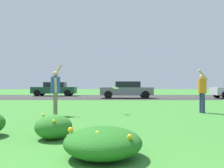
{
  "coord_description": "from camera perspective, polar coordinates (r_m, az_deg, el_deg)",
  "views": [
    {
      "loc": [
        0.76,
        -1.14,
        1.11
      ],
      "look_at": [
        0.67,
        7.59,
        1.16
      ],
      "focal_mm": 40.03,
      "sensor_mm": 36.0,
      "label": 1
    }
  ],
  "objects": [
    {
      "name": "ground_plane",
      "position": [
        12.59,
        -2.88,
        -5.4
      ],
      "size": [
        120.0,
        120.0,
        0.0
      ],
      "primitive_type": "plane",
      "color": "#387A2D"
    },
    {
      "name": "car_gray_center_left",
      "position": [
        21.68,
        3.36,
        -1.31
      ],
      "size": [
        4.5,
        2.0,
        1.45
      ],
      "color": "slate",
      "rests_on": "ground"
    },
    {
      "name": "daylily_clump_mid_center",
      "position": [
        5.4,
        -13.18,
        -9.48
      ],
      "size": [
        0.77,
        0.82,
        0.54
      ],
      "color": "#2D7526",
      "rests_on": "ground"
    },
    {
      "name": "car_dark_green_center_right",
      "position": [
        26.88,
        -13.0,
        -1.11
      ],
      "size": [
        4.5,
        2.0,
        1.45
      ],
      "color": "#194C2D",
      "rests_on": "ground"
    },
    {
      "name": "person_catcher_orange_shirt",
      "position": [
        10.73,
        19.88,
        -1.21
      ],
      "size": [
        0.43,
        0.53,
        1.76
      ],
      "color": "orange",
      "rests_on": "ground"
    },
    {
      "name": "person_thrower_blue_shirt",
      "position": [
        9.47,
        -12.78,
        -1.07
      ],
      "size": [
        0.37,
        0.52,
        1.91
      ],
      "color": "#2D4C9E",
      "rests_on": "ground"
    },
    {
      "name": "frisbee_white",
      "position": [
        9.78,
        0.81,
        -0.9
      ],
      "size": [
        0.25,
        0.23,
        0.11
      ],
      "color": "white"
    },
    {
      "name": "highway_center_stripe",
      "position": [
        23.93,
        -1.23,
        -2.97
      ],
      "size": [
        120.0,
        0.16,
        0.0
      ],
      "primitive_type": "cube",
      "color": "yellow",
      "rests_on": "ground"
    },
    {
      "name": "daylily_clump_front_right",
      "position": [
        3.93,
        -2.1,
        -13.19
      ],
      "size": [
        1.21,
        1.25,
        0.47
      ],
      "color": "#23661E",
      "rests_on": "ground"
    },
    {
      "name": "highway_strip",
      "position": [
        23.93,
        -1.23,
        -2.98
      ],
      "size": [
        120.0,
        9.95,
        0.01
      ],
      "primitive_type": "cube",
      "color": "#2D2D30",
      "rests_on": "ground"
    }
  ]
}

